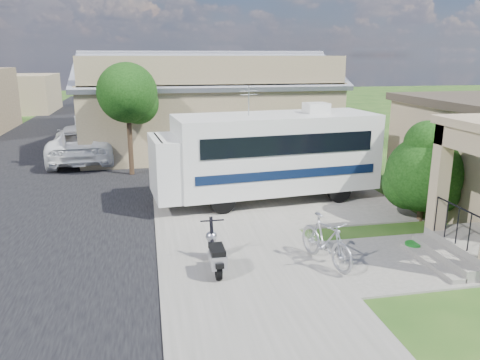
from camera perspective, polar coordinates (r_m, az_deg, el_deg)
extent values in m
plane|color=#183E10|center=(11.88, 4.79, -9.03)|extent=(120.00, 120.00, 0.00)
cube|color=black|center=(21.44, -22.87, 0.80)|extent=(9.00, 80.00, 0.02)
cube|color=#66655C|center=(21.07, -5.33, 1.76)|extent=(4.00, 80.00, 0.06)
cube|color=#66655C|center=(16.32, 5.53, -2.19)|extent=(7.00, 6.00, 0.05)
cube|color=#66655C|center=(12.19, 20.01, -9.17)|extent=(4.00, 3.00, 0.05)
cube|color=black|center=(15.96, 21.43, 2.65)|extent=(0.04, 1.10, 1.20)
cube|color=#66655C|center=(12.27, 23.62, -8.68)|extent=(0.40, 2.16, 0.32)
cube|color=#66655C|center=(12.12, 22.20, -9.25)|extent=(0.35, 2.16, 0.16)
cube|color=#8A7357|center=(12.76, 23.22, 0.27)|extent=(0.35, 0.35, 2.70)
cube|color=#8A7357|center=(11.73, 26.55, 4.22)|extent=(0.35, 2.40, 0.50)
cylinder|color=black|center=(12.00, 25.22, -3.06)|extent=(0.04, 1.70, 0.04)
cube|color=#867654|center=(24.79, -4.10, 7.93)|extent=(12.00, 8.00, 3.60)
cube|color=slate|center=(22.63, -3.55, 13.24)|extent=(12.50, 4.40, 1.78)
cube|color=slate|center=(26.60, -4.76, 13.47)|extent=(12.50, 4.40, 1.78)
cube|color=slate|center=(24.61, -4.24, 14.99)|extent=(12.50, 0.50, 0.22)
cube|color=#867654|center=(20.75, -2.82, 13.10)|extent=(11.76, 0.20, 1.30)
cube|color=#867654|center=(46.10, -26.61, 9.40)|extent=(8.00, 7.00, 3.20)
cylinder|color=#312215|center=(19.70, -13.28, 5.08)|extent=(0.20, 0.20, 3.15)
sphere|color=black|center=(19.48, -13.60, 10.30)|extent=(2.40, 2.40, 2.40)
sphere|color=black|center=(19.71, -12.32, 9.11)|extent=(1.68, 1.68, 1.68)
cylinder|color=#312215|center=(29.59, -12.75, 8.44)|extent=(0.20, 0.20, 3.29)
sphere|color=black|center=(29.45, -12.96, 12.07)|extent=(2.40, 2.40, 2.40)
sphere|color=black|center=(29.67, -12.11, 11.23)|extent=(1.68, 1.68, 1.68)
cylinder|color=#312215|center=(38.56, -12.48, 9.68)|extent=(0.20, 0.20, 3.01)
sphere|color=black|center=(38.45, -12.63, 12.23)|extent=(2.40, 2.40, 2.40)
sphere|color=black|center=(38.67, -11.99, 11.64)|extent=(1.68, 1.68, 1.68)
cube|color=silver|center=(15.82, 4.36, 3.48)|extent=(6.93, 3.05, 2.50)
cube|color=silver|center=(14.97, -9.16, 1.53)|extent=(0.99, 2.35, 1.92)
cube|color=black|center=(14.83, -9.91, 3.47)|extent=(0.26, 2.04, 0.86)
cube|color=black|center=(14.64, 6.11, 4.29)|extent=(5.69, 0.59, 0.62)
cube|color=black|center=(16.86, 2.89, 5.77)|extent=(5.69, 0.59, 0.62)
cube|color=black|center=(14.84, 6.01, 0.69)|extent=(6.02, 0.62, 0.29)
cube|color=black|center=(17.04, 2.86, 2.61)|extent=(6.02, 0.62, 0.29)
cube|color=silver|center=(16.18, 9.28, 8.68)|extent=(0.83, 0.74, 0.34)
cylinder|color=#A3A3AB|center=(15.25, 1.07, 9.65)|extent=(0.04, 0.04, 0.96)
cylinder|color=black|center=(14.52, -2.17, -2.64)|extent=(0.79, 0.34, 0.77)
cylinder|color=black|center=(16.49, -4.05, -0.51)|extent=(0.79, 0.34, 0.77)
cylinder|color=black|center=(15.98, 11.96, -1.31)|extent=(0.79, 0.34, 0.77)
cylinder|color=black|center=(17.78, 8.71, 0.50)|extent=(0.79, 0.34, 0.77)
cylinder|color=#312215|center=(15.01, 21.19, -3.02)|extent=(0.18, 0.18, 0.90)
sphere|color=black|center=(14.75, 21.56, 0.71)|extent=(2.24, 2.24, 2.24)
sphere|color=black|center=(15.17, 22.47, 2.74)|extent=(1.79, 1.79, 1.79)
sphere|color=black|center=(14.84, 19.88, -0.39)|extent=(1.57, 1.57, 1.57)
sphere|color=black|center=(14.71, 22.82, -1.26)|extent=(1.34, 1.34, 1.34)
sphere|color=black|center=(14.57, 21.89, 4.13)|extent=(1.34, 1.34, 1.34)
cylinder|color=black|center=(10.41, -2.64, -10.88)|extent=(0.13, 0.45, 0.45)
cylinder|color=black|center=(11.42, -3.46, -8.46)|extent=(0.13, 0.45, 0.45)
cube|color=#A3A3AB|center=(10.84, -3.04, -9.43)|extent=(0.31, 0.56, 0.08)
cube|color=#A3A3AB|center=(10.41, -2.74, -9.63)|extent=(0.35, 0.56, 0.31)
cube|color=black|center=(10.38, -2.79, -8.49)|extent=(0.31, 0.61, 0.12)
cube|color=black|center=(10.19, -2.53, -10.32)|extent=(0.19, 0.21, 0.10)
cylinder|color=black|center=(11.20, -3.45, -6.68)|extent=(0.08, 0.35, 0.85)
sphere|color=#A3A3AB|center=(11.29, -3.49, -6.89)|extent=(0.29, 0.29, 0.29)
sphere|color=black|center=(11.37, -3.55, -6.74)|extent=(0.12, 0.12, 0.12)
cylinder|color=black|center=(10.99, -3.42, -4.96)|extent=(0.56, 0.04, 0.04)
cube|color=black|center=(11.37, -3.47, -7.89)|extent=(0.14, 0.29, 0.06)
imported|color=#A3A3AB|center=(11.20, 10.41, -7.53)|extent=(1.04, 2.01, 1.16)
imported|color=white|center=(23.36, -18.57, 4.39)|extent=(3.09, 6.21, 1.69)
imported|color=white|center=(31.05, -17.27, 7.00)|extent=(3.28, 6.34, 1.76)
cylinder|color=#136019|center=(12.79, 20.33, -7.71)|extent=(0.41, 0.41, 0.18)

